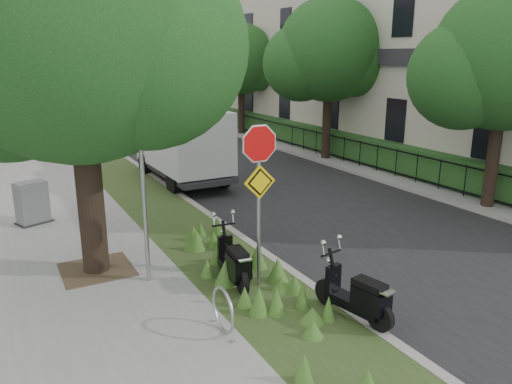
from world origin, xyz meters
TOP-DOWN VIEW (x-y plane):
  - ground at (0.00, 0.00)m, footprint 120.00×120.00m
  - sidewalk_near at (-4.25, 10.00)m, footprint 3.50×60.00m
  - verge at (-1.50, 10.00)m, footprint 2.00×60.00m
  - kerb_near at (-0.50, 10.00)m, footprint 0.20×60.00m
  - road at (3.00, 10.00)m, footprint 7.00×60.00m
  - kerb_far at (6.50, 10.00)m, footprint 0.20×60.00m
  - footpath_far at (8.20, 10.00)m, footprint 3.20×60.00m
  - street_tree_main at (-4.08, 2.86)m, footprint 6.21×5.54m
  - bare_post at (-3.20, 1.80)m, footprint 0.08×0.08m
  - bike_hoop at (-2.70, -0.60)m, footprint 0.06×0.78m
  - sign_assembly at (-1.40, 0.58)m, footprint 0.94×0.08m
  - fence_far at (7.20, 10.00)m, footprint 0.04×24.00m
  - hedge_far at (7.90, 10.00)m, footprint 1.00×24.00m
  - terrace_houses at (11.49, 10.00)m, footprint 7.40×26.40m
  - far_tree_a at (6.94, 2.05)m, footprint 4.60×4.10m
  - far_tree_b at (6.94, 10.05)m, footprint 4.83×4.31m
  - far_tree_c at (6.94, 18.04)m, footprint 4.37×3.89m
  - scooter_near at (-1.79, 0.82)m, footprint 0.46×1.62m
  - scooter_far at (-0.56, -1.39)m, footprint 0.54×1.61m
  - box_truck at (0.30, 9.23)m, footprint 2.06×4.98m
  - utility_cabinet at (-4.85, 6.63)m, footprint 0.98×0.82m

SIDE VIEW (x-z plane):
  - ground at x=0.00m, z-range 0.00..0.00m
  - road at x=3.00m, z-range 0.00..0.01m
  - sidewalk_near at x=-4.25m, z-range 0.00..0.12m
  - verge at x=-1.50m, z-range 0.00..0.12m
  - footpath_far at x=8.20m, z-range 0.00..0.12m
  - kerb_near at x=-0.50m, z-range 0.00..0.13m
  - kerb_far at x=6.50m, z-range 0.00..0.13m
  - scooter_near at x=-1.79m, z-range 0.11..0.88m
  - scooter_far at x=-0.56m, z-range 0.11..0.88m
  - bike_hoop at x=-2.70m, z-range 0.11..0.88m
  - utility_cabinet at x=-4.85m, z-range 0.10..1.21m
  - fence_far at x=7.20m, z-range 0.17..1.17m
  - hedge_far at x=7.90m, z-range 0.12..1.22m
  - box_truck at x=0.30m, z-range 0.34..2.58m
  - bare_post at x=-3.20m, z-range 0.12..4.12m
  - sign_assembly at x=-1.40m, z-range 0.72..3.94m
  - far_tree_c at x=6.94m, z-range 0.99..6.92m
  - far_tree_a at x=6.94m, z-range 1.02..7.24m
  - terrace_houses at x=11.49m, z-range 0.06..8.26m
  - far_tree_b at x=6.94m, z-range 1.09..7.65m
  - street_tree_main at x=-4.08m, z-range 0.97..8.63m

